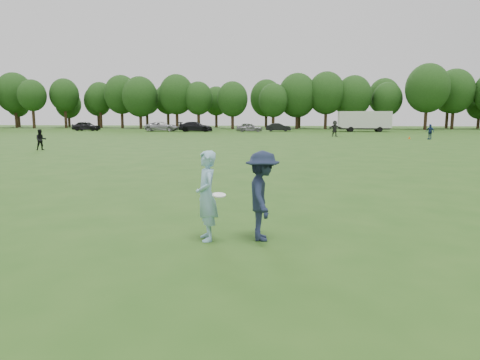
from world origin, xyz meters
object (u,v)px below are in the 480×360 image
Objects in this scene: player_far_d at (335,128)px; car_a at (86,126)px; cargo_trailer at (364,120)px; car_d at (196,127)px; player_far_b at (430,132)px; field_cone at (409,138)px; defender at (262,196)px; car_c at (162,127)px; car_e at (249,127)px; car_f at (279,127)px; thrower at (207,196)px; player_far_a at (41,140)px.

player_far_d reaches higher than car_a.
car_d is at bearing -174.25° from cargo_trailer.
player_far_b is 2.12m from field_cone.
car_a is at bearing 22.33° from defender.
car_c is at bearing -176.50° from cargo_trailer.
car_e reaches higher than field_cone.
cargo_trailer is at bearing 50.35° from player_far_d.
car_a is 0.51× the size of cargo_trailer.
player_far_d is at bearing -154.66° from car_f.
thrower is 1.14m from defender.
player_far_d is (7.26, 44.89, 0.05)m from thrower.
defender is 42.31m from field_cone.
car_a is at bearing 156.58° from field_cone.
car_e is 18.17m from cargo_trailer.
player_far_d reaches higher than car_f.
player_far_b is at bearing -15.82° from field_cone.
car_a is at bearing -151.22° from player_far_b.
player_far_a is 0.79× the size of player_far_d.
car_f is at bearing 179.76° from player_far_b.
field_cone is at bearing -143.43° from car_f.
car_f is at bearing 95.18° from player_far_d.
player_far_a is at bearing -154.23° from player_far_d.
player_far_d is at bearing -110.89° from cargo_trailer.
cargo_trailer is (30.10, 39.86, 1.01)m from player_far_a.
player_far_b is at bearing -121.24° from car_c.
player_far_d is (-9.49, 5.27, 0.16)m from player_far_b.
car_c is (-35.41, 19.70, -0.06)m from player_far_b.
player_far_a is 0.33× the size of car_a.
player_far_d is 6.50× the size of field_cone.
car_d is at bearing -99.23° from car_c.
car_f is (-7.19, 16.20, -0.32)m from player_far_d.
car_d is 26.67m from cargo_trailer.
cargo_trailer reaches higher than car_a.
thrower reaches higher than car_a.
car_c is 1.37× the size of car_f.
car_c reaches higher than car_e.
player_far_a is 37.36m from car_d.
player_far_d is at bearing -142.80° from car_e.
car_d is (5.66, -0.70, 0.02)m from car_c.
car_a is (-33.25, 60.36, -0.13)m from defender.
player_far_b is 5.45× the size of field_cone.
car_e is at bearing 162.66° from thrower.
player_far_b is at bearing -112.27° from car_a.
player_far_b is at bearing -81.54° from cargo_trailer.
car_e is at bearing -1.11° from defender.
player_far_d is (6.13, 44.75, 0.05)m from defender.
thrower reaches higher than car_e.
thrower is at bearing -110.23° from field_cone.
cargo_trailer is (17.94, 2.67, 1.07)m from car_e.
car_f is at bearing -86.79° from car_c.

